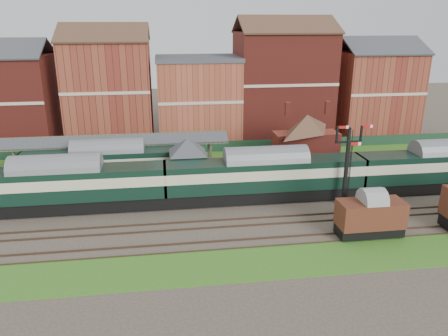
{
  "coord_description": "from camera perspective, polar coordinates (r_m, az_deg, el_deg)",
  "views": [
    {
      "loc": [
        -5.37,
        -40.58,
        17.57
      ],
      "look_at": [
        0.66,
        2.0,
        3.0
      ],
      "focal_mm": 35.0,
      "sensor_mm": 36.0,
      "label": 1
    }
  ],
  "objects": [
    {
      "name": "ground",
      "position": [
        44.54,
        -0.48,
        -4.52
      ],
      "size": [
        160.0,
        160.0,
        0.0
      ],
      "primitive_type": "plane",
      "color": "#473D33",
      "rests_on": "ground"
    },
    {
      "name": "grass_back",
      "position": [
        59.48,
        -2.52,
        1.55
      ],
      "size": [
        90.0,
        4.5,
        0.06
      ],
      "primitive_type": "cube",
      "color": "#2D6619",
      "rests_on": "ground"
    },
    {
      "name": "grass_front",
      "position": [
        33.96,
        2.27,
        -12.4
      ],
      "size": [
        90.0,
        5.0,
        0.06
      ],
      "primitive_type": "cube",
      "color": "#2D6619",
      "rests_on": "ground"
    },
    {
      "name": "fence",
      "position": [
        61.18,
        -2.72,
        2.74
      ],
      "size": [
        90.0,
        0.12,
        1.5
      ],
      "primitive_type": "cube",
      "color": "#193823",
      "rests_on": "ground"
    },
    {
      "name": "platform",
      "position": [
        53.14,
        -7.23,
        -0.17
      ],
      "size": [
        55.0,
        3.4,
        1.0
      ],
      "primitive_type": "cube",
      "color": "#2D2D2D",
      "rests_on": "ground"
    },
    {
      "name": "signal_box",
      "position": [
        46.18,
        -4.72,
        0.51
      ],
      "size": [
        5.4,
        5.4,
        6.0
      ],
      "color": "#6D805B",
      "rests_on": "ground"
    },
    {
      "name": "brick_hut",
      "position": [
        47.92,
        4.94,
        -1.34
      ],
      "size": [
        3.2,
        2.64,
        2.94
      ],
      "color": "maroon",
      "rests_on": "ground"
    },
    {
      "name": "station_building",
      "position": [
        54.95,
        10.66,
        4.05
      ],
      "size": [
        8.1,
        8.1,
        5.9
      ],
      "color": "maroon",
      "rests_on": "platform"
    },
    {
      "name": "canopy",
      "position": [
        52.28,
        -14.01,
        3.77
      ],
      "size": [
        26.0,
        3.89,
        4.08
      ],
      "color": "#434B2F",
      "rests_on": "platform"
    },
    {
      "name": "semaphore_bracket",
      "position": [
        43.82,
        15.76,
        0.82
      ],
      "size": [
        3.6,
        0.25,
        8.18
      ],
      "color": "black",
      "rests_on": "ground"
    },
    {
      "name": "semaphore_siding",
      "position": [
        39.3,
        15.56,
        -1.96
      ],
      "size": [
        1.23,
        0.25,
        8.0
      ],
      "color": "black",
      "rests_on": "ground"
    },
    {
      "name": "town_backdrop",
      "position": [
        66.63,
        -3.54,
        9.55
      ],
      "size": [
        69.0,
        10.0,
        16.0
      ],
      "color": "maroon",
      "rests_on": "ground"
    },
    {
      "name": "dmu_train",
      "position": [
        44.35,
        5.42,
        -0.96
      ],
      "size": [
        60.44,
        3.17,
        4.64
      ],
      "color": "black",
      "rests_on": "ground"
    },
    {
      "name": "platform_railcar",
      "position": [
        49.8,
        -14.77,
        0.51
      ],
      "size": [
        18.91,
        2.98,
        4.36
      ],
      "color": "black",
      "rests_on": "ground"
    },
    {
      "name": "goods_van_a",
      "position": [
        39.12,
        18.58,
        -5.9
      ],
      "size": [
        5.54,
        2.4,
        3.36
      ],
      "color": "black",
      "rests_on": "ground"
    }
  ]
}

